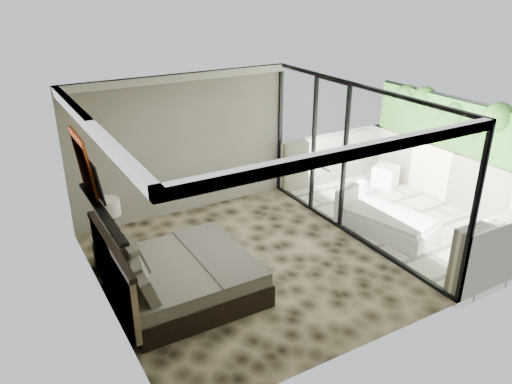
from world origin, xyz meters
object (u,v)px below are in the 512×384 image
ottoman (385,176)px  lounger (384,221)px  nightstand (111,254)px  table_lamp (109,214)px  bed (178,277)px

ottoman → lounger: lounger is taller
nightstand → ottoman: nightstand is taller
table_lamp → ottoman: bearing=3.0°
bed → lounger: (4.14, 0.01, -0.12)m
nightstand → ottoman: size_ratio=1.09×
ottoman → lounger: (-1.58, -1.63, -0.02)m
bed → table_lamp: table_lamp is taller
ottoman → lounger: bearing=-134.2°
nightstand → bed: bearing=-57.4°
nightstand → ottoman: bearing=9.1°
nightstand → lounger: (4.79, -1.28, -0.05)m
table_lamp → lounger: bearing=-15.3°
ottoman → bed: bearing=-164.0°
lounger → ottoman: bearing=30.8°
bed → table_lamp: (-0.60, 1.31, 0.63)m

